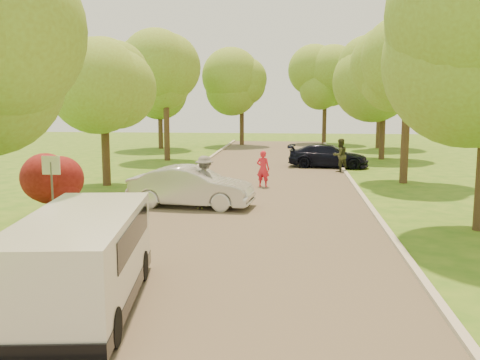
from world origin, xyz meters
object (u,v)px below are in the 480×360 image
at_px(silver_sedan, 191,187).
at_px(skateboarder, 205,180).
at_px(dark_sedan, 328,156).
at_px(longboard, 205,205).
at_px(person_olive, 340,155).
at_px(street_sign, 52,177).
at_px(minivan, 82,260).
at_px(person_striped, 263,169).

bearing_deg(silver_sedan, skateboarder, -94.85).
height_order(dark_sedan, longboard, dark_sedan).
height_order(silver_sedan, person_olive, person_olive).
height_order(street_sign, skateboarder, street_sign).
relative_size(longboard, person_olive, 0.52).
xyz_separation_m(minivan, person_olive, (6.31, 19.49, -0.05)).
height_order(longboard, person_striped, person_striped).
bearing_deg(silver_sedan, minivan, -174.43).
distance_m(longboard, skateboarder, 0.89).
height_order(minivan, person_olive, same).
bearing_deg(dark_sedan, skateboarder, 163.47).
relative_size(street_sign, person_olive, 1.23).
bearing_deg(street_sign, longboard, 40.87).
bearing_deg(dark_sedan, silver_sedan, 161.27).
bearing_deg(person_striped, street_sign, 71.27).
xyz_separation_m(street_sign, person_olive, (9.60, 13.56, -0.68)).
distance_m(dark_sedan, person_striped, 7.93).
bearing_deg(dark_sedan, person_olive, -158.39).
bearing_deg(skateboarder, longboard, 120.30).
distance_m(minivan, longboard, 9.46).
distance_m(dark_sedan, skateboarder, 13.00).
bearing_deg(minivan, silver_sedan, 81.09).
bearing_deg(person_olive, street_sign, 21.87).
height_order(dark_sedan, person_striped, person_striped).
bearing_deg(silver_sedan, dark_sedan, -18.48).
relative_size(minivan, longboard, 5.39).
relative_size(skateboarder, person_striped, 1.08).
relative_size(silver_sedan, skateboarder, 2.53).
relative_size(street_sign, longboard, 2.36).
height_order(street_sign, person_olive, street_sign).
distance_m(person_striped, person_olive, 6.56).
height_order(skateboarder, person_striped, skateboarder).
bearing_deg(longboard, minivan, 108.87).
relative_size(minivan, person_olive, 2.80).
relative_size(person_striped, person_olive, 0.91).
relative_size(street_sign, dark_sedan, 0.48).
distance_m(skateboarder, person_olive, 11.55).
bearing_deg(silver_sedan, longboard, -94.85).
bearing_deg(person_olive, skateboarder, 28.16).
bearing_deg(dark_sedan, person_striped, 162.07).
xyz_separation_m(longboard, skateboarder, (-0.00, 0.00, 0.89)).
height_order(silver_sedan, longboard, silver_sedan).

